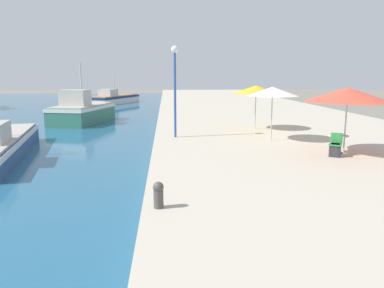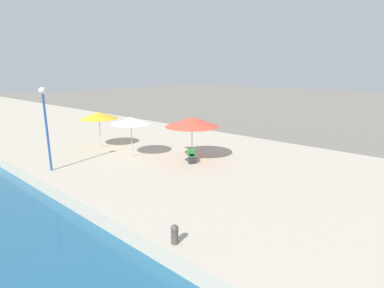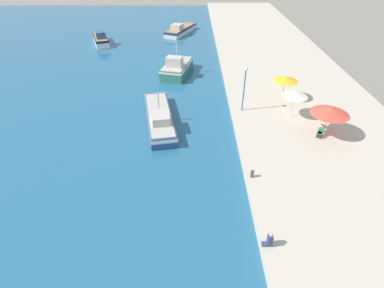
% 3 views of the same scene
% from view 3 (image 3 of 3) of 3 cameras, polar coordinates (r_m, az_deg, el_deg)
% --- Properties ---
extents(water_basin, '(56.00, 90.00, 0.04)m').
position_cam_3_polar(water_basin, '(48.41, -30.47, 11.84)').
color(water_basin, '#235B7F').
rests_on(water_basin, ground_plane).
extents(quay_promenade, '(16.00, 90.00, 0.68)m').
position_cam_3_polar(quay_promenade, '(43.64, 16.39, 13.56)').
color(quay_promenade, '#BCB29E').
rests_on(quay_promenade, ground_plane).
extents(fishing_boat_near, '(4.08, 9.94, 3.18)m').
position_cam_3_polar(fishing_boat_near, '(29.73, -6.28, 5.12)').
color(fishing_boat_near, navy).
rests_on(fishing_boat_near, water_basin).
extents(fishing_boat_mid, '(4.38, 6.92, 4.68)m').
position_cam_3_polar(fishing_boat_mid, '(40.80, -2.99, 14.36)').
color(fishing_boat_mid, '#33705B').
rests_on(fishing_boat_mid, water_basin).
extents(fishing_boat_far, '(4.04, 6.44, 3.90)m').
position_cam_3_polar(fishing_boat_far, '(55.54, -17.05, 18.53)').
color(fishing_boat_far, white).
rests_on(fishing_boat_far, water_basin).
extents(fishing_boat_distant, '(5.95, 9.08, 3.35)m').
position_cam_3_polar(fishing_boat_distant, '(59.79, -2.30, 20.95)').
color(fishing_boat_distant, silver).
rests_on(fishing_boat_distant, water_basin).
extents(cafe_umbrella_pink, '(3.30, 3.30, 2.68)m').
position_cam_3_polar(cafe_umbrella_pink, '(28.30, 24.77, 5.78)').
color(cafe_umbrella_pink, '#B7B7B7').
rests_on(cafe_umbrella_pink, quay_promenade).
extents(cafe_umbrella_white, '(2.45, 2.45, 2.59)m').
position_cam_3_polar(cafe_umbrella_white, '(30.21, 18.95, 8.97)').
color(cafe_umbrella_white, '#B7B7B7').
rests_on(cafe_umbrella_white, quay_promenade).
extents(cafe_umbrella_striped, '(2.64, 2.64, 2.54)m').
position_cam_3_polar(cafe_umbrella_striped, '(33.56, 17.34, 11.79)').
color(cafe_umbrella_striped, '#B7B7B7').
rests_on(cafe_umbrella_striped, quay_promenade).
extents(cafe_table, '(0.80, 0.80, 0.74)m').
position_cam_3_polar(cafe_table, '(29.18, 23.45, 2.76)').
color(cafe_table, '#333338').
rests_on(cafe_table, quay_promenade).
extents(cafe_chair_left, '(0.56, 0.57, 0.91)m').
position_cam_3_polar(cafe_chair_left, '(28.66, 23.11, 1.75)').
color(cafe_chair_left, '#2D2D33').
rests_on(cafe_chair_left, quay_promenade).
extents(cafe_chair_right, '(0.57, 0.58, 0.91)m').
position_cam_3_polar(cafe_chair_right, '(28.66, 22.99, 1.78)').
color(cafe_chair_right, '#2D2D33').
rests_on(cafe_chair_right, quay_promenade).
extents(person_at_quay, '(0.56, 0.36, 1.04)m').
position_cam_3_polar(person_at_quay, '(18.52, 14.44, -17.26)').
color(person_at_quay, '#333D5B').
rests_on(person_at_quay, quay_promenade).
extents(mooring_bollard, '(0.26, 0.26, 0.65)m').
position_cam_3_polar(mooring_bollard, '(22.58, 11.32, -5.47)').
color(mooring_bollard, '#4C4742').
rests_on(mooring_bollard, quay_promenade).
extents(lamppost, '(0.36, 0.36, 4.56)m').
position_cam_3_polar(lamppost, '(29.88, 9.95, 11.63)').
color(lamppost, '#28519E').
rests_on(lamppost, quay_promenade).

